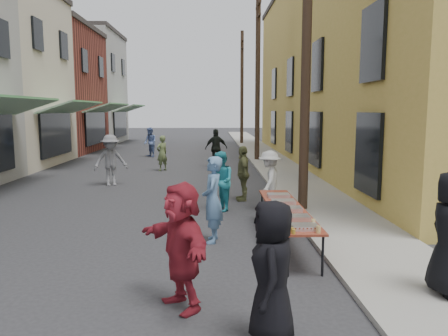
{
  "coord_description": "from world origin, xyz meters",
  "views": [
    {
      "loc": [
        1.81,
        -8.61,
        2.76
      ],
      "look_at": [
        2.13,
        2.37,
        1.3
      ],
      "focal_mm": 35.0,
      "sensor_mm": 36.0,
      "label": 1
    }
  ],
  "objects": [
    {
      "name": "catering_tray_foil_d",
      "position": [
        3.37,
        0.63,
        0.79
      ],
      "size": [
        0.5,
        0.33,
        0.08
      ],
      "primitive_type": "cube",
      "color": "#B2B2B7",
      "rests_on": "serving_table"
    },
    {
      "name": "guest_front_d",
      "position": [
        3.4,
        3.14,
        0.84
      ],
      "size": [
        0.91,
        1.22,
        1.67
      ],
      "primitive_type": "imported",
      "rotation": [
        0.0,
        0.0,
        -1.87
      ],
      "color": "silver",
      "rests_on": "ground"
    },
    {
      "name": "utility_pole_far",
      "position": [
        4.3,
        27.0,
        4.5
      ],
      "size": [
        0.26,
        0.26,
        9.0
      ],
      "primitive_type": "cylinder",
      "color": "#2D2116",
      "rests_on": "ground"
    },
    {
      "name": "cup_stack",
      "position": [
        3.57,
        -1.67,
        0.81
      ],
      "size": [
        0.08,
        0.08,
        0.12
      ],
      "primitive_type": "cylinder",
      "color": "tan",
      "rests_on": "serving_table"
    },
    {
      "name": "passerby_left",
      "position": [
        -1.88,
        7.38,
        0.94
      ],
      "size": [
        1.38,
        1.1,
        1.87
      ],
      "primitive_type": "imported",
      "rotation": [
        0.0,
        0.0,
        0.39
      ],
      "color": "slate",
      "rests_on": "ground"
    },
    {
      "name": "sidewalk",
      "position": [
        5.0,
        15.0,
        0.05
      ],
      "size": [
        2.2,
        60.0,
        0.1
      ],
      "primitive_type": "cube",
      "color": "gray",
      "rests_on": "ground"
    },
    {
      "name": "passerby_far",
      "position": [
        -1.8,
        17.23,
        0.88
      ],
      "size": [
        1.05,
        1.08,
        1.76
      ],
      "primitive_type": "imported",
      "rotation": [
        0.0,
        0.0,
        5.37
      ],
      "color": "#576FAA",
      "rests_on": "ground"
    },
    {
      "name": "guest_queue_back",
      "position": [
        1.39,
        -2.74,
        0.9
      ],
      "size": [
        1.32,
        1.7,
        1.79
      ],
      "primitive_type": "imported",
      "rotation": [
        0.0,
        0.0,
        -1.02
      ],
      "color": "maroon",
      "rests_on": "ground"
    },
    {
      "name": "catering_tray_sausage",
      "position": [
        3.37,
        -1.42,
        0.79
      ],
      "size": [
        0.5,
        0.33,
        0.08
      ],
      "primitive_type": "cube",
      "color": "maroon",
      "rests_on": "serving_table"
    },
    {
      "name": "utility_pole_near",
      "position": [
        4.3,
        3.0,
        4.5
      ],
      "size": [
        0.26,
        0.26,
        9.0
      ],
      "primitive_type": "cylinder",
      "color": "#2D2116",
      "rests_on": "ground"
    },
    {
      "name": "guest_front_c",
      "position": [
        2.06,
        3.18,
        0.82
      ],
      "size": [
        0.86,
        0.97,
        1.65
      ],
      "primitive_type": "imported",
      "rotation": [
        0.0,
        0.0,
        -1.22
      ],
      "color": "teal",
      "rests_on": "ground"
    },
    {
      "name": "catering_tray_foil_b",
      "position": [
        3.37,
        -0.77,
        0.79
      ],
      "size": [
        0.5,
        0.33,
        0.08
      ],
      "primitive_type": "cube",
      "color": "#B2B2B7",
      "rests_on": "serving_table"
    },
    {
      "name": "serving_table",
      "position": [
        3.37,
        0.23,
        0.71
      ],
      "size": [
        0.7,
        4.0,
        0.75
      ],
      "color": "maroon",
      "rests_on": "ground"
    },
    {
      "name": "building_ochre",
      "position": [
        11.1,
        14.0,
        5.0
      ],
      "size": [
        10.0,
        28.0,
        10.0
      ],
      "primitive_type": "cube",
      "color": "gold",
      "rests_on": "ground"
    },
    {
      "name": "catering_tray_buns_end",
      "position": [
        3.37,
        1.33,
        0.79
      ],
      "size": [
        0.5,
        0.33,
        0.08
      ],
      "primitive_type": "cube",
      "color": "tan",
      "rests_on": "serving_table"
    },
    {
      "name": "catering_tray_buns",
      "position": [
        3.37,
        -0.07,
        0.79
      ],
      "size": [
        0.5,
        0.33,
        0.08
      ],
      "primitive_type": "cube",
      "color": "tan",
      "rests_on": "serving_table"
    },
    {
      "name": "condiment_jar_a",
      "position": [
        3.15,
        -1.72,
        0.79
      ],
      "size": [
        0.07,
        0.07,
        0.08
      ],
      "primitive_type": "cylinder",
      "color": "#A57F26",
      "rests_on": "serving_table"
    },
    {
      "name": "guest_front_b",
      "position": [
        1.83,
        0.34,
        0.91
      ],
      "size": [
        0.48,
        0.69,
        1.81
      ],
      "primitive_type": "imported",
      "rotation": [
        0.0,
        0.0,
        -1.64
      ],
      "color": "#557BA5",
      "rests_on": "ground"
    },
    {
      "name": "condiment_jar_b",
      "position": [
        3.15,
        -1.62,
        0.79
      ],
      "size": [
        0.07,
        0.07,
        0.08
      ],
      "primitive_type": "cylinder",
      "color": "#A57F26",
      "rests_on": "serving_table"
    },
    {
      "name": "guest_front_e",
      "position": [
        2.77,
        4.57,
        0.84
      ],
      "size": [
        0.48,
        1.02,
        1.69
      ],
      "primitive_type": "imported",
      "rotation": [
        0.0,
        0.0,
        -1.5
      ],
      "color": "#64683C",
      "rests_on": "ground"
    },
    {
      "name": "guest_front_a",
      "position": [
        2.52,
        -3.71,
        0.87
      ],
      "size": [
        0.66,
        0.91,
        1.73
      ],
      "primitive_type": "imported",
      "rotation": [
        0.0,
        0.0,
        -1.7
      ],
      "color": "black",
      "rests_on": "ground"
    },
    {
      "name": "passerby_right",
      "position": [
        -0.44,
        11.3,
        0.81
      ],
      "size": [
        0.69,
        0.69,
        1.61
      ],
      "primitive_type": "imported",
      "rotation": [
        0.0,
        0.0,
        3.95
      ],
      "color": "#596A3D",
      "rests_on": "ground"
    },
    {
      "name": "ground",
      "position": [
        0.0,
        0.0,
        0.0
      ],
      "size": [
        120.0,
        120.0,
        0.0
      ],
      "primitive_type": "plane",
      "color": "#28282B",
      "rests_on": "ground"
    },
    {
      "name": "condiment_jar_c",
      "position": [
        3.15,
        -1.52,
        0.79
      ],
      "size": [
        0.07,
        0.07,
        0.08
      ],
      "primitive_type": "cylinder",
      "color": "#A57F26",
      "rests_on": "serving_table"
    },
    {
      "name": "utility_pole_mid",
      "position": [
        4.3,
        15.0,
        4.5
      ],
      "size": [
        0.26,
        0.26,
        9.0
      ],
      "primitive_type": "cylinder",
      "color": "#2D2116",
      "rests_on": "ground"
    },
    {
      "name": "passerby_mid",
      "position": [
        2.05,
        12.52,
        0.93
      ],
      "size": [
        1.16,
        0.66,
        1.86
      ],
      "primitive_type": "imported",
      "rotation": [
        0.0,
        0.0,
        3.34
      ],
      "color": "black",
      "rests_on": "ground"
    }
  ]
}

